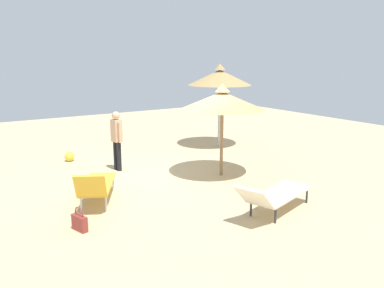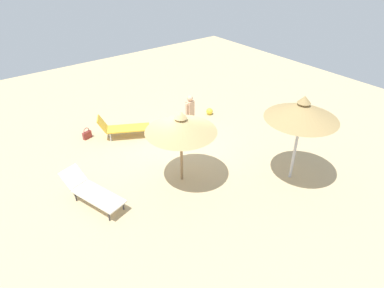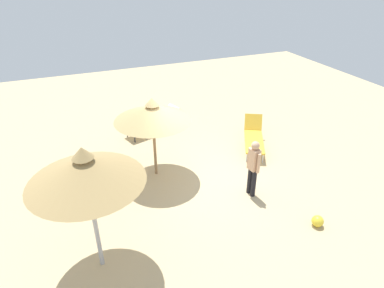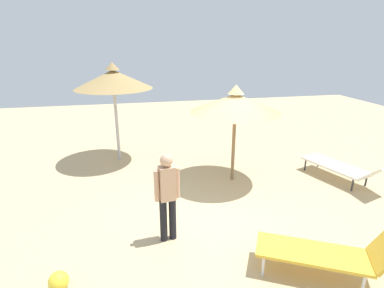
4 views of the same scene
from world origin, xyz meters
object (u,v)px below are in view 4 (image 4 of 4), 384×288
object	(u,v)px
lounge_chair_center	(329,252)
lounge_chair_near_right	(345,167)
parasol_umbrella_near_left	(113,79)
beach_ball	(59,281)
parasol_umbrella_far_right	(235,103)
person_standing_edge	(167,193)

from	to	relation	value
lounge_chair_center	lounge_chair_near_right	xyz separation A→B (m)	(2.48, 2.84, -0.03)
parasol_umbrella_near_left	beach_ball	distance (m)	5.61
parasol_umbrella_near_left	parasol_umbrella_far_right	size ratio (longest dim) A/B	1.17
parasol_umbrella_far_right	lounge_chair_near_right	world-z (taller)	parasol_umbrella_far_right
parasol_umbrella_far_right	beach_ball	world-z (taller)	parasol_umbrella_far_right
parasol_umbrella_near_left	lounge_chair_center	bearing A→B (deg)	-60.90
parasol_umbrella_near_left	parasol_umbrella_far_right	world-z (taller)	parasol_umbrella_near_left
parasol_umbrella_far_right	lounge_chair_center	world-z (taller)	parasol_umbrella_far_right
parasol_umbrella_far_right	lounge_chair_near_right	distance (m)	3.27
beach_ball	lounge_chair_center	bearing A→B (deg)	-8.33
lounge_chair_center	parasol_umbrella_far_right	bearing A→B (deg)	94.18
person_standing_edge	beach_ball	world-z (taller)	person_standing_edge
beach_ball	parasol_umbrella_near_left	bearing A→B (deg)	80.95
parasol_umbrella_far_right	lounge_chair_center	size ratio (longest dim) A/B	1.23
person_standing_edge	parasol_umbrella_far_right	bearing A→B (deg)	47.42
lounge_chair_center	beach_ball	world-z (taller)	lounge_chair_center
parasol_umbrella_far_right	beach_ball	distance (m)	5.11
beach_ball	lounge_chair_near_right	bearing A→B (deg)	19.37
lounge_chair_center	parasol_umbrella_near_left	bearing A→B (deg)	119.10
parasol_umbrella_near_left	lounge_chair_center	world-z (taller)	parasol_umbrella_near_left
parasol_umbrella_near_left	person_standing_edge	xyz separation A→B (m)	(0.91, -4.22, -1.46)
person_standing_edge	lounge_chair_near_right	bearing A→B (deg)	16.67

